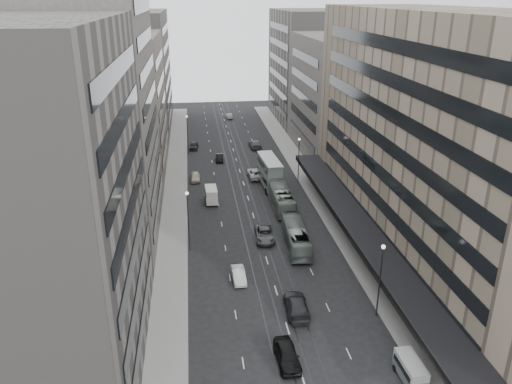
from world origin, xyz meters
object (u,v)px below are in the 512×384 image
panel_van (211,195)px  sedan_0 (287,355)px  bus_far (281,197)px  sedan_2 (265,234)px  double_decker (270,172)px  vw_microbus (410,369)px  bus_near (296,236)px  sedan_1 (239,275)px

panel_van → sedan_0: size_ratio=0.84×
bus_far → sedan_0: bus_far is taller
sedan_0 → sedan_2: (1.59, 24.83, -0.06)m
double_decker → vw_microbus: (4.84, -48.41, -1.63)m
double_decker → sedan_0: size_ratio=1.96×
bus_near → sedan_2: 4.65m
double_decker → vw_microbus: double_decker is taller
double_decker → vw_microbus: 48.68m
bus_near → bus_far: size_ratio=0.92×
bus_near → panel_van: bearing=-54.4°
bus_far → sedan_0: bearing=81.6°
sedan_2 → panel_van: bearing=119.1°
bus_near → sedan_2: bearing=-30.9°
double_decker → vw_microbus: bearing=-87.7°
bus_near → sedan_1: bus_near is taller
double_decker → bus_near: bearing=-93.4°
sedan_0 → sedan_2: 24.88m
panel_van → sedan_0: (5.11, -38.82, -0.58)m
sedan_0 → sedan_1: size_ratio=1.18×
double_decker → sedan_2: (-3.77, -19.98, -2.02)m
sedan_1 → bus_far: bearing=65.3°
panel_van → sedan_1: bearing=-86.6°
sedan_1 → double_decker: bearing=72.5°
bus_far → sedan_0: size_ratio=2.44×
sedan_0 → sedan_1: bearing=99.6°
bus_far → double_decker: bearing=-86.7°
panel_van → bus_near: bearing=-59.3°
sedan_1 → vw_microbus: bearing=-56.2°
double_decker → sedan_2: size_ratio=1.72×
bus_near → bus_far: bearing=-88.3°
sedan_1 → sedan_0: bearing=-80.5°
bus_far → panel_van: bearing=-15.3°
bus_far → double_decker: (-0.40, 9.13, 1.13)m
double_decker → sedan_0: (-5.36, -44.82, -1.96)m
double_decker → sedan_1: size_ratio=2.32×
vw_microbus → sedan_2: vw_microbus is taller
panel_van → sedan_1: panel_van is taller
vw_microbus → panel_van: size_ratio=0.95×
double_decker → panel_van: double_decker is taller
vw_microbus → sedan_1: 22.61m
double_decker → panel_van: (-10.47, -6.00, -1.39)m
vw_microbus → sedan_2: size_ratio=0.70×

